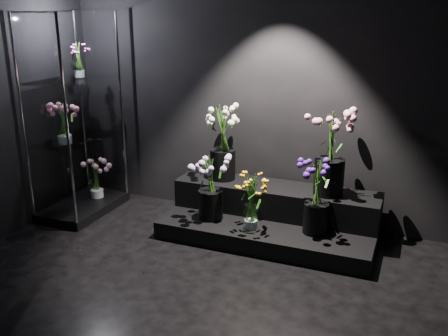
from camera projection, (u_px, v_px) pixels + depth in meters
The scene contains 12 objects.
floor at pixel (160, 313), 3.62m from camera, with size 4.00×4.00×0.00m, color black.
wall_back at pixel (253, 82), 4.95m from camera, with size 4.00×4.00×0.00m, color black.
display_riser at pixel (272, 215), 4.84m from camera, with size 2.00×0.89×0.45m.
display_case at pixel (75, 117), 5.11m from camera, with size 0.57×0.94×2.08m.
bouquet_orange_bells at pixel (251, 200), 4.52m from camera, with size 0.32×0.32×0.53m.
bouquet_lilac at pixel (211, 182), 4.72m from camera, with size 0.39×0.39×0.63m.
bouquet_purple at pixel (317, 194), 4.40m from camera, with size 0.34×0.34×0.67m.
bouquet_cream_roses at pixel (223, 138), 4.96m from camera, with size 0.46×0.46×0.75m.
bouquet_pink_roses at pixel (331, 149), 4.53m from camera, with size 0.48×0.48×0.79m.
bouquet_case_pink at pixel (63, 121), 4.92m from camera, with size 0.32×0.32×0.43m.
bouquet_case_magenta at pixel (78, 59), 5.08m from camera, with size 0.25×0.25×0.35m.
bouquet_case_base_pink at pixel (96, 178), 5.49m from camera, with size 0.35×0.35×0.42m.
Camera 1 is at (1.61, -2.71, 2.12)m, focal length 40.00 mm.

